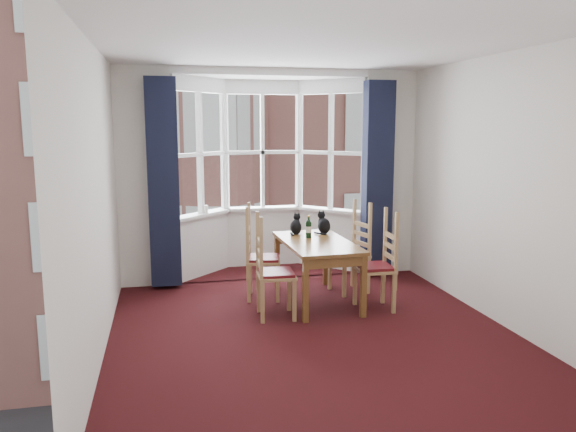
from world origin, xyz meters
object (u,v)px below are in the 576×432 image
object	(u,v)px
chair_left_near	(268,275)
candle_tall	(206,209)
cat_left	(296,226)
chair_right_near	(382,268)
wine_bottle	(309,228)
chair_left_far	(256,260)
dining_table	(317,249)
chair_right_far	(355,254)
cat_right	(324,225)

from	to	relation	value
chair_left_near	candle_tall	size ratio (longest dim) A/B	8.57
cat_left	candle_tall	distance (m)	1.45
chair_right_near	wine_bottle	size ratio (longest dim) A/B	3.38
chair_right_near	cat_left	size ratio (longest dim) A/B	3.38
chair_right_near	cat_left	distance (m)	1.24
chair_left_far	dining_table	bearing A→B (deg)	-23.54
chair_left_far	chair_right_far	size ratio (longest dim) A/B	1.00
dining_table	chair_left_far	xyz separation A→B (m)	(-0.68, 0.29, -0.17)
cat_left	cat_right	size ratio (longest dim) A/B	0.92
chair_right_near	candle_tall	xyz separation A→B (m)	(-1.83, 1.90, 0.45)
dining_table	chair_right_far	world-z (taller)	chair_right_far
chair_right_far	candle_tall	size ratio (longest dim) A/B	8.57
dining_table	chair_right_near	distance (m)	0.79
chair_left_near	chair_right_near	bearing A→B (deg)	0.46
chair_left_near	chair_right_far	xyz separation A→B (m)	(1.25, 0.74, 0.00)
dining_table	chair_left_near	world-z (taller)	chair_left_near
chair_right_near	wine_bottle	distance (m)	1.01
chair_left_far	cat_right	world-z (taller)	cat_right
chair_left_near	chair_left_far	xyz separation A→B (m)	(-0.01, 0.71, 0.00)
dining_table	cat_left	distance (m)	0.53
chair_right_near	wine_bottle	world-z (taller)	wine_bottle
chair_right_near	chair_right_far	world-z (taller)	same
chair_right_near	candle_tall	size ratio (longest dim) A/B	8.57
cat_right	candle_tall	size ratio (longest dim) A/B	2.76
chair_right_near	cat_left	bearing A→B (deg)	132.00
chair_right_far	wine_bottle	bearing A→B (deg)	-171.02
dining_table	wine_bottle	size ratio (longest dim) A/B	5.24
chair_right_near	chair_right_far	bearing A→B (deg)	95.39
dining_table	chair_right_far	distance (m)	0.69
chair_left_far	wine_bottle	distance (m)	0.74
wine_bottle	chair_left_far	bearing A→B (deg)	173.00
chair_right_near	candle_tall	bearing A→B (deg)	133.99
dining_table	wine_bottle	xyz separation A→B (m)	(-0.05, 0.22, 0.21)
chair_left_far	chair_right_far	world-z (taller)	same
chair_right_far	wine_bottle	world-z (taller)	wine_bottle
chair_left_near	chair_left_far	size ratio (longest dim) A/B	1.00
chair_right_near	dining_table	bearing A→B (deg)	148.16
chair_right_near	chair_left_near	bearing A→B (deg)	-179.54
chair_right_far	wine_bottle	distance (m)	0.74
dining_table	chair_right_far	size ratio (longest dim) A/B	1.55
cat_left	wine_bottle	world-z (taller)	wine_bottle
chair_left_far	chair_right_near	size ratio (longest dim) A/B	1.00
chair_left_far	candle_tall	xyz separation A→B (m)	(-0.50, 1.20, 0.45)
chair_left_near	wine_bottle	distance (m)	0.96
dining_table	chair_right_far	bearing A→B (deg)	28.35
chair_right_near	cat_right	xyz separation A→B (m)	(-0.45, 0.84, 0.37)
cat_right	wine_bottle	distance (m)	0.33
chair_left_far	chair_left_near	bearing A→B (deg)	-88.99
dining_table	candle_tall	bearing A→B (deg)	128.28
cat_right	wine_bottle	xyz separation A→B (m)	(-0.25, -0.22, 0.01)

